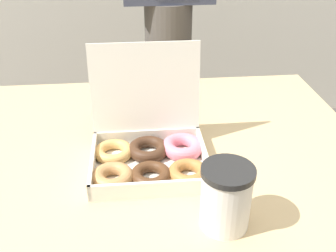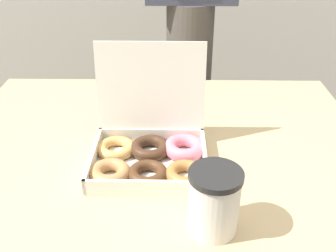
% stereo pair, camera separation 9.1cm
% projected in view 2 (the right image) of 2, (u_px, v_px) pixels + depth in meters
% --- Properties ---
extents(table, '(1.13, 0.89, 0.73)m').
position_uv_depth(table, '(160.00, 245.00, 1.22)').
color(table, tan).
rests_on(table, ground_plane).
extents(donut_box, '(0.31, 0.27, 0.27)m').
position_uv_depth(donut_box, '(151.00, 150.00, 0.96)').
color(donut_box, white).
rests_on(donut_box, table).
extents(coffee_cup, '(0.10, 0.10, 0.14)m').
position_uv_depth(coffee_cup, '(214.00, 201.00, 0.75)').
color(coffee_cup, silver).
rests_on(coffee_cup, table).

